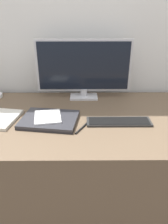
{
  "coord_description": "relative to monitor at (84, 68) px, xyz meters",
  "views": [
    {
      "loc": [
        -0.02,
        -0.94,
        1.28
      ],
      "look_at": [
        -0.02,
        0.08,
        0.78
      ],
      "focal_mm": 35.0,
      "sensor_mm": 36.0,
      "label": 1
    }
  ],
  "objects": [
    {
      "name": "desk",
      "position": [
        0.01,
        -0.29,
        -0.56
      ],
      "size": [
        1.46,
        0.76,
        0.72
      ],
      "color": "brown",
      "rests_on": "ground_plane"
    },
    {
      "name": "monitor",
      "position": [
        0.0,
        0.0,
        0.0
      ],
      "size": [
        0.6,
        0.11,
        0.38
      ],
      "color": "silver",
      "rests_on": "desk"
    },
    {
      "name": "notebook",
      "position": [
        -0.45,
        -0.32,
        -0.19
      ],
      "size": [
        0.2,
        0.24,
        0.02
      ],
      "color": "silver",
      "rests_on": "desk"
    },
    {
      "name": "laptop",
      "position": [
        -0.18,
        -0.34,
        -0.19
      ],
      "size": [
        0.32,
        0.27,
        0.02
      ],
      "color": "#232328",
      "rests_on": "desk"
    },
    {
      "name": "ereader",
      "position": [
        -0.19,
        -0.34,
        -0.17
      ],
      "size": [
        0.16,
        0.18,
        0.01
      ],
      "color": "white",
      "rests_on": "laptop"
    },
    {
      "name": "pen",
      "position": [
        -0.01,
        -0.41,
        -0.2
      ],
      "size": [
        0.07,
        0.13,
        0.01
      ],
      "color": "black",
      "rests_on": "desk"
    },
    {
      "name": "wall_back",
      "position": [
        0.01,
        0.15,
        0.28
      ],
      "size": [
        3.6,
        0.05,
        2.4
      ],
      "color": "silver",
      "rests_on": "ground_plane"
    },
    {
      "name": "keyboard",
      "position": [
        0.18,
        -0.36,
        -0.19
      ],
      "size": [
        0.34,
        0.1,
        0.01
      ],
      "color": "#282828",
      "rests_on": "desk"
    }
  ]
}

